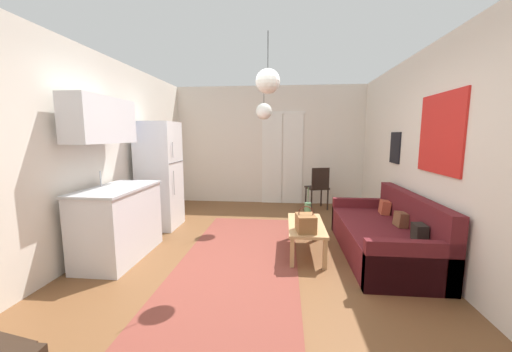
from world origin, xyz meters
TOP-DOWN VIEW (x-y plane):
  - ground_plane at (0.00, 0.00)m, footprint 4.85×7.52m
  - wall_back at (0.01, 3.51)m, footprint 4.45×0.13m
  - wall_right at (2.17, 0.01)m, footprint 0.12×7.12m
  - wall_left at (-2.18, 0.00)m, footprint 0.12×7.12m
  - area_rug at (-0.18, 0.24)m, footprint 1.45×3.55m
  - couch at (1.72, 0.57)m, footprint 0.91×2.04m
  - coffee_table at (0.67, 0.55)m, footprint 0.46×1.04m
  - bamboo_vase at (0.70, 0.81)m, footprint 0.09×0.09m
  - handbag at (0.64, 0.23)m, footprint 0.26×0.31m
  - refrigerator at (-1.74, 1.46)m, footprint 0.62×0.65m
  - kitchen_counter at (-1.76, 0.17)m, footprint 0.63×1.21m
  - accent_chair at (1.08, 2.93)m, footprint 0.52×0.50m
  - pendant_lamp_near at (0.18, 0.03)m, footprint 0.27×0.27m
  - pendant_lamp_far at (0.00, 1.87)m, footprint 0.28×0.28m

SIDE VIEW (x-z plane):
  - ground_plane at x=0.00m, z-range -0.10..0.00m
  - area_rug at x=-0.18m, z-range 0.00..0.01m
  - couch at x=1.72m, z-range -0.15..0.67m
  - coffee_table at x=0.67m, z-range 0.15..0.55m
  - handbag at x=0.64m, z-range 0.35..0.67m
  - accent_chair at x=1.08m, z-range 0.06..0.96m
  - bamboo_vase at x=0.70m, z-range 0.29..0.74m
  - kitchen_counter at x=-1.76m, z-range -0.26..1.77m
  - refrigerator at x=-1.74m, z-range 0.00..1.79m
  - wall_back at x=0.01m, z-range -0.01..2.66m
  - wall_left at x=-2.18m, z-range 0.00..2.67m
  - wall_right at x=2.17m, z-range 0.00..2.68m
  - pendant_lamp_far at x=0.00m, z-range 1.56..2.40m
  - pendant_lamp_near at x=0.18m, z-range 1.82..2.48m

